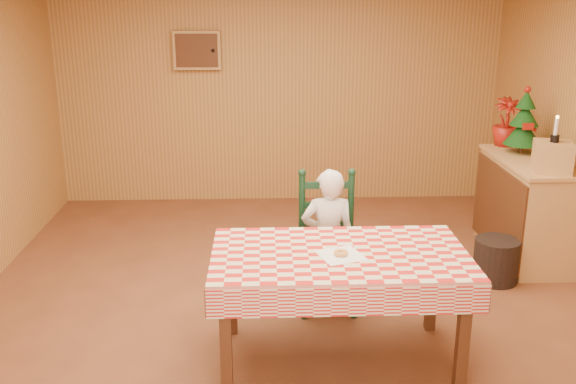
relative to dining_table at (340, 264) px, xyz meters
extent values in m
plane|color=brown|center=(-0.30, 0.54, -0.69)|extent=(6.00, 6.00, 0.00)
cube|color=#B48041|center=(-0.30, 3.54, 0.61)|extent=(5.00, 0.10, 2.60)
cube|color=tan|center=(-1.20, 3.48, 1.06)|extent=(0.52, 0.08, 0.42)
cube|color=#522B15|center=(-1.20, 3.43, 1.06)|extent=(0.46, 0.02, 0.36)
sphere|color=black|center=(-1.02, 3.42, 1.06)|extent=(0.04, 0.04, 0.04)
cube|color=#522B15|center=(0.00, 0.00, 0.03)|extent=(1.60, 0.90, 0.06)
cube|color=#522B15|center=(-0.72, -0.37, -0.34)|extent=(0.07, 0.07, 0.69)
cube|color=#522B15|center=(0.72, -0.37, -0.34)|extent=(0.07, 0.07, 0.69)
cube|color=#522B15|center=(-0.72, 0.37, -0.34)|extent=(0.07, 0.07, 0.69)
cube|color=#522B15|center=(0.72, 0.37, -0.34)|extent=(0.07, 0.07, 0.69)
cube|color=red|center=(0.00, 0.00, 0.07)|extent=(1.64, 0.94, 0.02)
cube|color=red|center=(0.00, -0.47, -0.03)|extent=(1.64, 0.02, 0.18)
cube|color=red|center=(0.00, 0.47, -0.03)|extent=(1.64, 0.02, 0.18)
cube|color=#275024|center=(-0.82, 0.00, -0.03)|extent=(0.02, 0.94, 0.18)
cube|color=#275024|center=(0.82, 0.00, -0.03)|extent=(0.02, 0.94, 0.18)
cube|color=black|center=(0.00, 0.73, -0.26)|extent=(0.44, 0.40, 0.04)
cylinder|color=black|center=(-0.19, 0.56, -0.48)|extent=(0.04, 0.04, 0.41)
cylinder|color=black|center=(0.19, 0.56, -0.48)|extent=(0.04, 0.04, 0.41)
cylinder|color=black|center=(-0.19, 0.90, -0.48)|extent=(0.04, 0.04, 0.41)
cylinder|color=black|center=(0.19, 0.90, -0.48)|extent=(0.04, 0.04, 0.41)
cylinder|color=black|center=(-0.19, 0.90, 0.06)|extent=(0.05, 0.05, 0.60)
sphere|color=black|center=(-0.19, 0.90, 0.36)|extent=(0.06, 0.06, 0.06)
cylinder|color=black|center=(0.19, 0.90, 0.06)|extent=(0.05, 0.05, 0.60)
sphere|color=black|center=(0.19, 0.90, 0.36)|extent=(0.06, 0.06, 0.06)
cube|color=black|center=(0.00, 0.90, -0.06)|extent=(0.38, 0.03, 0.05)
cube|color=black|center=(0.00, 0.90, 0.10)|extent=(0.38, 0.03, 0.05)
cube|color=black|center=(0.00, 0.90, 0.26)|extent=(0.38, 0.03, 0.05)
imported|color=silver|center=(0.00, 0.73, -0.13)|extent=(0.41, 0.27, 1.12)
cube|color=white|center=(0.00, -0.05, 0.08)|extent=(0.33, 0.33, 0.00)
torus|color=#D5954C|center=(0.00, -0.05, 0.10)|extent=(0.12, 0.12, 0.03)
cube|color=tan|center=(1.92, 1.70, -0.24)|extent=(0.50, 1.20, 0.90)
cube|color=tan|center=(1.92, 1.70, 0.23)|extent=(0.54, 1.24, 0.03)
cube|color=#522B15|center=(1.66, 1.70, -0.24)|extent=(0.02, 1.20, 0.80)
cube|color=tan|center=(1.92, 1.30, 0.37)|extent=(0.38, 0.38, 0.25)
cylinder|color=#522B15|center=(1.92, 1.95, 0.28)|extent=(0.04, 0.04, 0.08)
cone|color=#0B340F|center=(1.92, 1.95, 0.44)|extent=(0.34, 0.34, 0.24)
cone|color=#0B340F|center=(1.92, 1.95, 0.60)|extent=(0.26, 0.26, 0.20)
cone|color=#0B340F|center=(1.92, 1.95, 0.74)|extent=(0.18, 0.18, 0.16)
sphere|color=maroon|center=(1.92, 1.95, 0.83)|extent=(0.06, 0.06, 0.06)
cube|color=maroon|center=(1.90, 1.80, 0.52)|extent=(0.10, 0.02, 0.06)
sphere|color=maroon|center=(2.00, 1.89, 0.47)|extent=(0.04, 0.04, 0.04)
sphere|color=maroon|center=(1.85, 2.00, 0.54)|extent=(0.04, 0.04, 0.04)
sphere|color=maroon|center=(1.96, 2.04, 0.64)|extent=(0.04, 0.04, 0.04)
imported|color=maroon|center=(1.87, 2.25, 0.48)|extent=(0.28, 0.28, 0.47)
cylinder|color=black|center=(1.92, 1.30, 0.52)|extent=(0.07, 0.07, 0.06)
cylinder|color=white|center=(1.92, 1.30, 0.62)|extent=(0.03, 0.03, 0.14)
sphere|color=orange|center=(1.92, 1.30, 0.70)|extent=(0.02, 0.02, 0.02)
cylinder|color=black|center=(1.48, 1.16, -0.50)|extent=(0.44, 0.44, 0.37)
camera|label=1|loc=(-0.48, -3.78, 1.67)|focal=40.00mm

